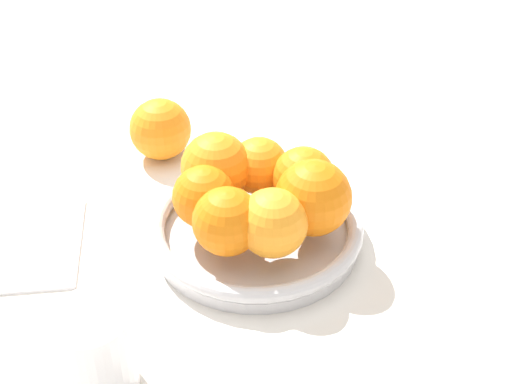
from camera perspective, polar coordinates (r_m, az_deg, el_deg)
name	(u,v)px	position (r m, az deg, el deg)	size (l,w,h in m)	color
ground_plane	(256,241)	(0.82, 0.00, -3.93)	(4.00, 4.00, 0.00)	silver
fruit_bowl	(256,230)	(0.81, 0.00, -3.03)	(0.24, 0.24, 0.03)	silver
orange_pile	(258,192)	(0.77, 0.20, 0.02)	(0.18, 0.19, 0.08)	orange
stray_orange	(160,129)	(0.95, -7.66, 5.01)	(0.08, 0.08, 0.08)	orange
drinking_glass	(94,353)	(0.65, -12.82, -12.44)	(0.07, 0.07, 0.09)	white
napkin_folded	(12,245)	(0.85, -18.97, -4.03)	(0.15, 0.15, 0.01)	white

